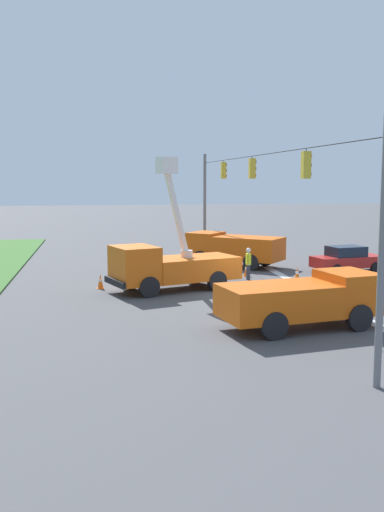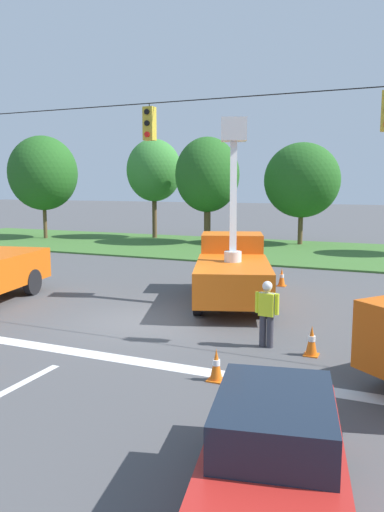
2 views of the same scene
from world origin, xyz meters
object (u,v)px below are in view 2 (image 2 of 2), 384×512
Objects in this scene: tree_far_west at (43,173)px; sedan_red at (273,456)px; tree_centre at (207,175)px; traffic_cone_mid_right at (216,365)px; road_worker at (267,310)px; traffic_cone_lane_edge_a at (312,341)px; tree_east at (302,180)px; tree_west at (154,171)px; utility_truck_bucket_lift at (232,265)px; traffic_cone_far_left at (282,277)px.

sedan_red is at bearing -46.16° from tree_far_west.
traffic_cone_mid_right is (9.38, -23.57, -4.57)m from tree_centre.
road_worker is 1.38m from traffic_cone_lane_edge_a.
tree_west is at bearing -179.64° from tree_east.
tree_east is 4.04× the size of road_worker.
traffic_cone_mid_right is at bearing -99.02° from road_worker.
tree_east reaches higher than road_worker.
traffic_cone_lane_edge_a is at bearing 95.14° from sedan_red.
tree_far_west is at bearing 135.85° from traffic_cone_mid_right.
utility_truck_bucket_lift is at bearing 127.32° from traffic_cone_lane_edge_a.
road_worker is (2.50, -4.66, -0.32)m from utility_truck_bucket_lift.
traffic_cone_mid_right is 0.94× the size of traffic_cone_far_left.
utility_truck_bucket_lift is 3.69m from traffic_cone_far_left.
road_worker is at bearing -61.78° from utility_truck_bucket_lift.
tree_centre is 9.88× the size of traffic_cone_far_left.
traffic_cone_far_left is at bearing 107.74° from traffic_cone_lane_edge_a.
traffic_cone_lane_edge_a is (23.86, -19.11, -4.74)m from tree_far_west.
traffic_cone_far_left is (-3.22, 14.61, -0.41)m from sedan_red.
utility_truck_bucket_lift is 1.52× the size of sedan_red.
utility_truck_bucket_lift is 8.96× the size of traffic_cone_lane_edge_a.
tree_west is 1.09× the size of tree_east.
tree_far_west is at bearing 141.30° from traffic_cone_lane_edge_a.
tree_far_west is 19.55m from tree_east.
sedan_red is 14.96m from traffic_cone_far_left.
traffic_cone_lane_edge_a is at bearing 56.28° from traffic_cone_mid_right.
traffic_cone_far_left is (-1.01, 10.74, 0.02)m from traffic_cone_mid_right.
traffic_cone_lane_edge_a is (1.64, 2.46, 0.03)m from traffic_cone_mid_right.
tree_centre is at bearing -17.99° from tree_west.
tree_far_west is 12.99m from tree_centre.
sedan_red is 5.91× the size of traffic_cone_lane_edge_a.
tree_far_west is at bearing -168.98° from tree_east.
traffic_cone_mid_right is at bearing 119.71° from sedan_red.
tree_centre reaches higher than sedan_red.
traffic_cone_mid_right is (14.49, -25.23, -4.98)m from tree_west.
traffic_cone_lane_edge_a is 1.00× the size of traffic_cone_far_left.
tree_far_west reaches higher than tree_centre.
sedan_red is (24.43, -25.44, -4.34)m from tree_far_west.
tree_east is 1.57× the size of sedan_red.
tree_centre is 1.10× the size of utility_truck_bucket_lift.
tree_centre is 1.06× the size of tree_east.
tree_east is 9.26× the size of traffic_cone_lane_edge_a.
tree_centre reaches higher than tree_east.
tree_far_west is 1.12× the size of tree_east.
tree_west reaches higher than tree_centre.
traffic_cone_mid_right is (3.04, -25.30, -4.19)m from tree_east.
sedan_red is at bearing -79.80° from tree_east.
tree_centre is (12.84, 2.00, -0.19)m from tree_far_west.
tree_centre is at bearing 117.56° from traffic_cone_lane_edge_a.
tree_centre is 30.08m from sedan_red.
tree_far_west is 1.15× the size of utility_truck_bucket_lift.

